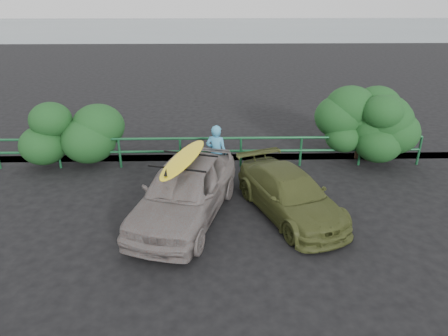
# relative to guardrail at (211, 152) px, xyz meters

# --- Properties ---
(ground) EXTENTS (80.00, 80.00, 0.00)m
(ground) POSITION_rel_guardrail_xyz_m (0.00, -5.00, -0.52)
(ground) COLOR black
(ocean) EXTENTS (200.00, 200.00, 0.00)m
(ocean) POSITION_rel_guardrail_xyz_m (0.00, 55.00, -0.52)
(ocean) COLOR slate
(ocean) RESTS_ON ground
(guardrail) EXTENTS (14.00, 0.08, 1.04)m
(guardrail) POSITION_rel_guardrail_xyz_m (0.00, 0.00, 0.00)
(guardrail) COLOR #154C29
(guardrail) RESTS_ON ground
(shrub_left) EXTENTS (3.20, 2.40, 2.41)m
(shrub_left) POSITION_rel_guardrail_xyz_m (-4.80, 0.40, 0.68)
(shrub_left) COLOR #1A471C
(shrub_left) RESTS_ON ground
(shrub_right) EXTENTS (3.20, 2.40, 2.33)m
(shrub_right) POSITION_rel_guardrail_xyz_m (5.00, 0.50, 0.64)
(shrub_right) COLOR #1A471C
(shrub_right) RESTS_ON ground
(sedan) EXTENTS (3.04, 4.88, 1.55)m
(sedan) POSITION_rel_guardrail_xyz_m (-0.62, -3.25, 0.25)
(sedan) COLOR slate
(sedan) RESTS_ON ground
(olive_vehicle) EXTENTS (2.89, 4.24, 1.14)m
(olive_vehicle) POSITION_rel_guardrail_xyz_m (2.08, -3.15, 0.05)
(olive_vehicle) COLOR #424920
(olive_vehicle) RESTS_ON ground
(man) EXTENTS (0.75, 0.61, 1.78)m
(man) POSITION_rel_guardrail_xyz_m (0.19, -1.05, 0.37)
(man) COLOR #3E91BB
(man) RESTS_ON ground
(roof_rack) EXTENTS (1.69, 1.39, 0.05)m
(roof_rack) POSITION_rel_guardrail_xyz_m (-0.62, -3.25, 1.05)
(roof_rack) COLOR black
(roof_rack) RESTS_ON sedan
(surfboard) EXTENTS (1.31, 2.76, 0.08)m
(surfboard) POSITION_rel_guardrail_xyz_m (-0.62, -3.25, 1.12)
(surfboard) COLOR yellow
(surfboard) RESTS_ON roof_rack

